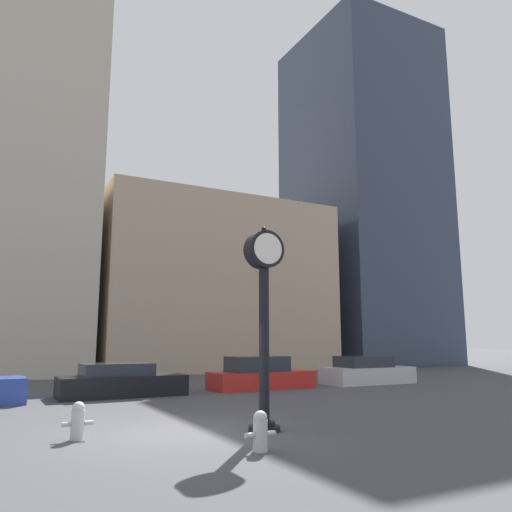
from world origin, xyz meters
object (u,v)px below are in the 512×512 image
object	(u,v)px
car_silver	(367,372)
street_clock	(264,302)
car_black	(121,382)
car_red	(260,375)
fire_hydrant_near	(260,431)
fire_hydrant_far	(78,420)

from	to	relation	value
car_silver	street_clock	bearing A→B (deg)	-139.78
street_clock	car_black	size ratio (longest dim) A/B	1.04
car_red	fire_hydrant_near	world-z (taller)	car_red
fire_hydrant_near	fire_hydrant_far	distance (m)	4.01
car_red	car_black	bearing A→B (deg)	178.52
fire_hydrant_near	fire_hydrant_far	bearing A→B (deg)	136.53
street_clock	fire_hydrant_far	bearing A→B (deg)	166.83
car_red	fire_hydrant_near	size ratio (longest dim) A/B	6.19
car_red	car_silver	distance (m)	5.78
fire_hydrant_far	car_silver	bearing A→B (deg)	28.68
car_black	street_clock	bearing A→B (deg)	-82.26
car_black	car_silver	xyz separation A→B (m)	(11.76, 0.03, 0.04)
car_red	fire_hydrant_near	bearing A→B (deg)	-120.58
car_red	fire_hydrant_near	xyz separation A→B (m)	(-5.73, -10.73, -0.20)
street_clock	fire_hydrant_far	world-z (taller)	street_clock
street_clock	car_black	world-z (taller)	street_clock
street_clock	car_silver	xyz separation A→B (m)	(10.44, 8.82, -2.44)
car_silver	fire_hydrant_near	xyz separation A→B (m)	(-11.51, -10.65, -0.17)
street_clock	car_silver	distance (m)	13.88
street_clock	car_red	xyz separation A→B (m)	(4.65, 8.90, -2.42)
car_black	car_red	world-z (taller)	car_red
car_black	car_silver	size ratio (longest dim) A/B	1.04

